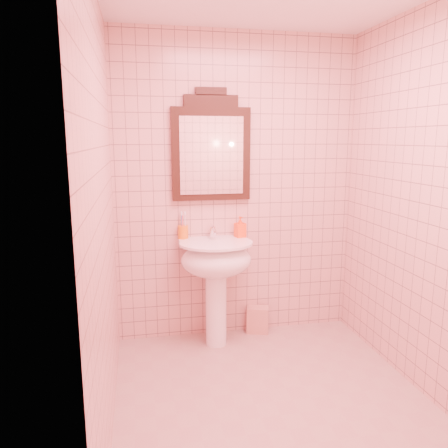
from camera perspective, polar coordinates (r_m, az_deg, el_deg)
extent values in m
plane|color=tan|center=(3.04, 6.53, -22.11)|extent=(2.20, 2.20, 0.00)
cube|color=#CF9B91|center=(3.63, 1.66, 4.57)|extent=(2.00, 0.02, 2.50)
cylinder|color=white|center=(3.59, -1.05, -10.32)|extent=(0.17, 0.17, 0.70)
ellipsoid|color=white|center=(3.46, -1.01, -4.72)|extent=(0.56, 0.46, 0.28)
cube|color=white|center=(3.59, -1.49, -2.24)|extent=(0.56, 0.15, 0.05)
cylinder|color=white|center=(3.42, -1.02, -2.54)|extent=(0.58, 0.58, 0.02)
cylinder|color=white|center=(3.57, -1.49, -1.07)|extent=(0.04, 0.04, 0.09)
cylinder|color=white|center=(3.51, -1.34, -0.70)|extent=(0.02, 0.10, 0.02)
cylinder|color=white|center=(3.47, -1.20, -1.19)|extent=(0.02, 0.02, 0.04)
cube|color=white|center=(3.57, -1.52, -0.18)|extent=(0.02, 0.07, 0.01)
cube|color=black|center=(3.54, -1.68, 9.09)|extent=(0.63, 0.05, 0.74)
cube|color=black|center=(3.55, -1.72, 15.78)|extent=(0.43, 0.05, 0.09)
cube|color=black|center=(3.56, -1.73, 16.93)|extent=(0.25, 0.05, 0.06)
cube|color=white|center=(3.51, -1.60, 8.91)|extent=(0.51, 0.01, 0.61)
cylinder|color=orange|center=(3.56, -5.37, -1.06)|extent=(0.08, 0.08, 0.11)
cylinder|color=silver|center=(3.56, -5.08, -0.34)|extent=(0.01, 0.01, 0.20)
cylinder|color=#338CD8|center=(3.57, -5.56, -0.31)|extent=(0.01, 0.01, 0.20)
cylinder|color=#E5334C|center=(3.54, -5.51, -0.41)|extent=(0.01, 0.01, 0.20)
imported|color=#FF4A15|center=(3.59, 2.12, -0.38)|extent=(0.10, 0.10, 0.17)
cube|color=tan|center=(3.90, 4.40, -12.33)|extent=(0.21, 0.17, 0.23)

